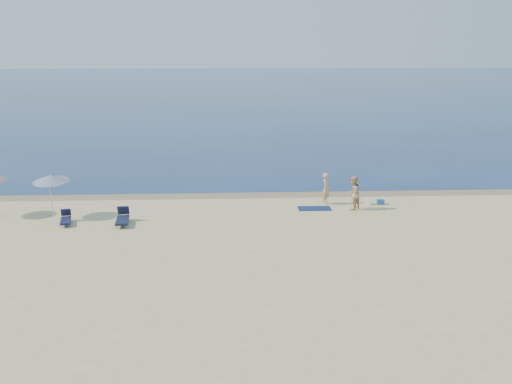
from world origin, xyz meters
TOP-DOWN VIEW (x-y plane):
  - ground at (0.00, 0.00)m, footprint 160.00×160.00m
  - sea at (0.00, 100.00)m, footprint 240.00×160.00m
  - wet_sand_strip at (0.00, 19.40)m, footprint 240.00×1.60m
  - person_left at (3.97, 17.13)m, footprint 0.67×0.76m
  - person_right at (5.22, 15.86)m, footprint 1.11×1.12m
  - beach_towel at (3.18, 16.11)m, footprint 1.77×1.00m
  - white_bag at (6.30, 16.88)m, footprint 0.40×0.37m
  - blue_cooler at (6.97, 16.84)m, footprint 0.41×0.29m
  - umbrella_near at (-10.50, 15.12)m, footprint 2.26×2.28m
  - lounger_left at (-9.60, 13.90)m, footprint 0.75×1.56m
  - lounger_right at (-6.77, 13.71)m, footprint 0.70×1.82m

SIDE VIEW (x-z plane):
  - ground at x=0.00m, z-range 0.00..0.00m
  - wet_sand_strip at x=0.00m, z-range 0.00..0.00m
  - sea at x=0.00m, z-range 0.00..0.01m
  - beach_towel at x=3.18m, z-range 0.00..0.03m
  - white_bag at x=6.30m, z-range 0.00..0.27m
  - blue_cooler at x=6.97m, z-range 0.00..0.28m
  - lounger_left at x=-9.60m, z-range -0.09..0.57m
  - lounger_right at x=-6.77m, z-range -0.11..0.68m
  - person_left at x=3.97m, z-range 0.00..1.76m
  - person_right at x=5.22m, z-range 0.00..1.83m
  - umbrella_near at x=-10.50m, z-range 0.87..3.25m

